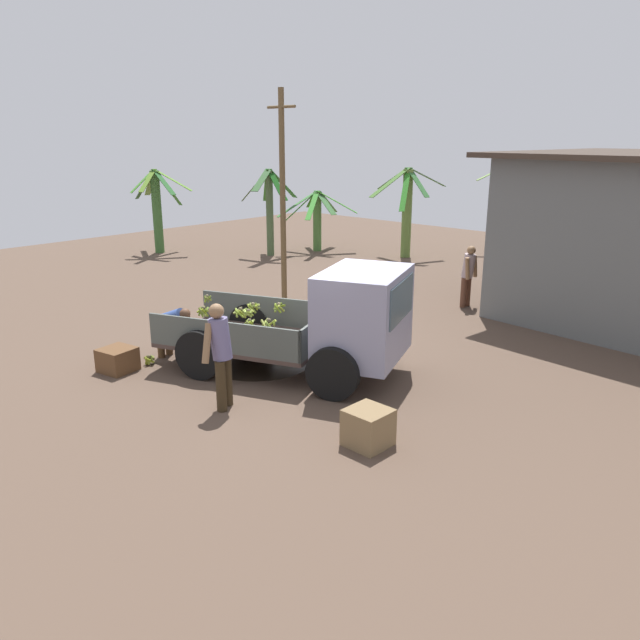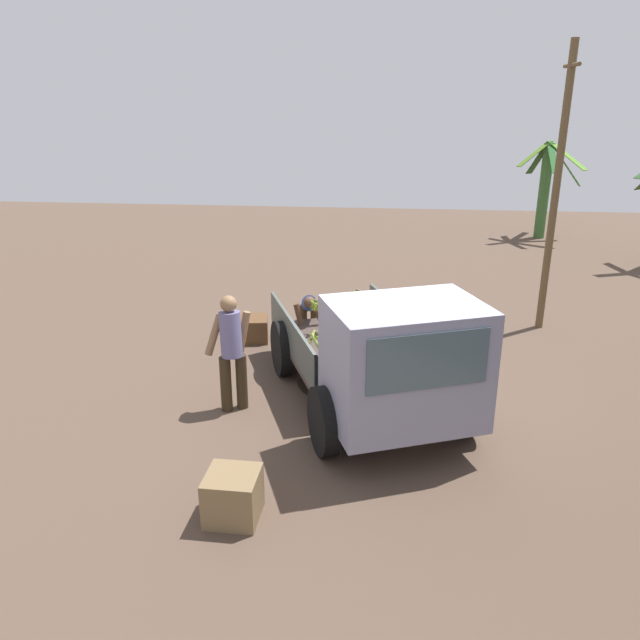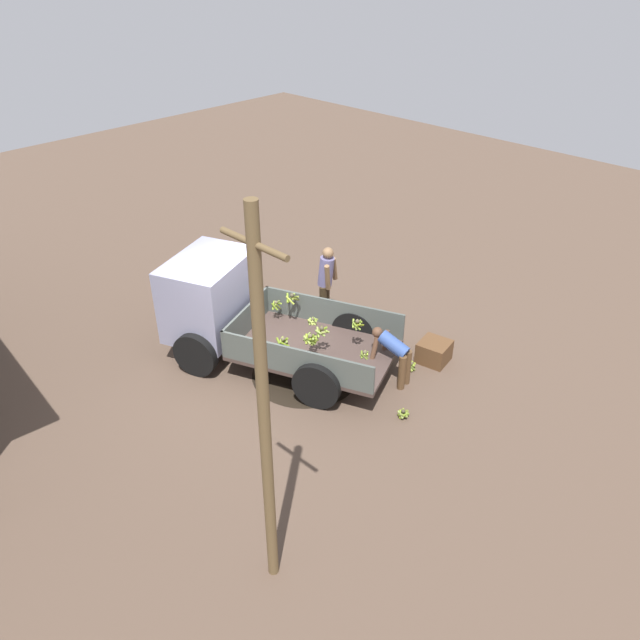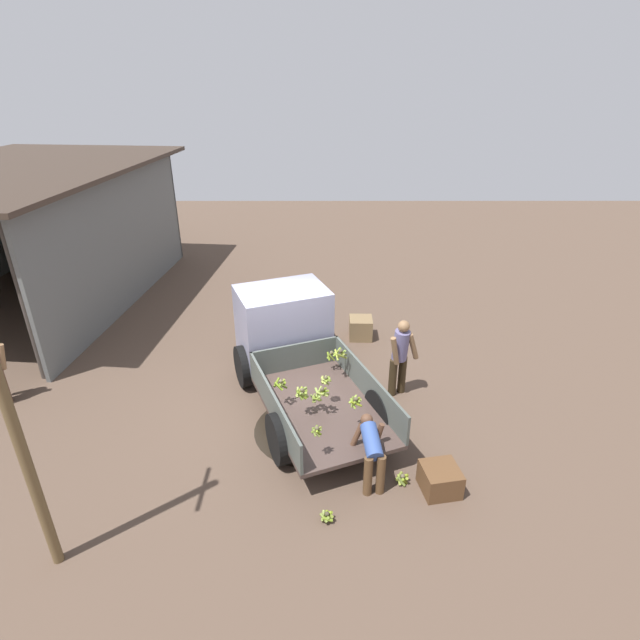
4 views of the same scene
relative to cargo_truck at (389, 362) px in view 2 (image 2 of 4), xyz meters
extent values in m
plane|color=brown|center=(-0.38, 0.06, -1.06)|extent=(36.00, 36.00, 0.00)
cylinder|color=black|center=(-1.66, -0.43, -1.05)|extent=(2.13, 2.13, 0.01)
cube|color=#473731|center=(-1.70, -0.67, -0.56)|extent=(3.54, 2.90, 0.08)
cube|color=#4D554F|center=(-2.04, 0.21, -0.23)|extent=(2.85, 1.16, 0.58)
cube|color=#4D554F|center=(-1.35, -1.54, -0.23)|extent=(2.85, 1.16, 0.58)
cube|color=#4D554F|center=(-0.30, -0.12, -0.23)|extent=(0.75, 1.81, 0.58)
cube|color=#8C8DA9|center=(0.45, 0.18, 0.19)|extent=(1.93, 2.24, 1.57)
cube|color=#4C606B|center=(1.09, 0.43, 0.50)|extent=(0.58, 1.41, 0.69)
cylinder|color=black|center=(-0.10, 1.03, -0.60)|extent=(0.94, 0.54, 0.92)
cylinder|color=black|center=(0.63, -0.82, -0.60)|extent=(0.94, 0.54, 0.92)
cylinder|color=black|center=(-2.48, 0.09, -0.60)|extent=(0.94, 0.54, 0.92)
cylinder|color=black|center=(-1.76, -1.76, -0.60)|extent=(0.94, 0.54, 0.92)
sphere|color=brown|center=(-1.56, -0.74, 0.06)|extent=(0.07, 0.07, 0.07)
cylinder|color=olive|center=(-1.56, -0.80, 0.02)|extent=(0.16, 0.05, 0.09)
cylinder|color=#86A23F|center=(-1.53, -0.77, 0.00)|extent=(0.12, 0.12, 0.13)
cylinder|color=olive|center=(-1.51, -0.75, 0.01)|extent=(0.06, 0.15, 0.12)
cylinder|color=#8AA93A|center=(-1.52, -0.71, 0.00)|extent=(0.12, 0.13, 0.13)
cylinder|color=#9AA740|center=(-1.57, -0.68, 0.01)|extent=(0.15, 0.04, 0.11)
cylinder|color=#A2AF4D|center=(-1.60, -0.70, 0.01)|extent=(0.14, 0.12, 0.12)
cylinder|color=#8F9E44|center=(-1.61, -0.74, 0.00)|extent=(0.04, 0.13, 0.14)
cylinder|color=#91B038|center=(-1.60, -0.79, 0.02)|extent=(0.14, 0.12, 0.10)
sphere|color=#4E4632|center=(-1.88, -0.67, 0.01)|extent=(0.08, 0.08, 0.08)
cylinder|color=#88A23A|center=(-1.92, -0.73, -0.05)|extent=(0.19, 0.15, 0.15)
cylinder|color=olive|center=(-1.84, -0.73, -0.06)|extent=(0.19, 0.13, 0.17)
cylinder|color=olive|center=(-1.82, -0.67, -0.07)|extent=(0.05, 0.17, 0.19)
cylinder|color=#93B141|center=(-1.83, -0.61, -0.06)|extent=(0.17, 0.14, 0.17)
cylinder|color=#8DA947|center=(-1.91, -0.59, -0.04)|extent=(0.21, 0.12, 0.13)
cylinder|color=#A2B04B|center=(-1.97, -0.67, -0.03)|extent=(0.04, 0.21, 0.11)
sphere|color=brown|center=(-3.03, -0.58, 0.06)|extent=(0.07, 0.07, 0.07)
cylinder|color=#8AAC24|center=(-3.05, -0.61, -0.01)|extent=(0.11, 0.10, 0.14)
cylinder|color=olive|center=(-3.01, -0.62, -0.01)|extent=(0.12, 0.09, 0.14)
cylinder|color=olive|center=(-2.97, -0.59, 0.01)|extent=(0.07, 0.14, 0.12)
cylinder|color=olive|center=(-2.99, -0.54, 0.01)|extent=(0.12, 0.13, 0.11)
cylinder|color=olive|center=(-3.05, -0.54, 0.00)|extent=(0.14, 0.09, 0.12)
cylinder|color=olive|center=(-3.06, -0.58, -0.01)|extent=(0.05, 0.12, 0.14)
sphere|color=#49422F|center=(-0.67, -1.04, 0.11)|extent=(0.09, 0.09, 0.09)
cylinder|color=olive|center=(-0.61, -0.98, 0.05)|extent=(0.19, 0.19, 0.15)
cylinder|color=#95A434|center=(-0.70, -0.97, 0.03)|extent=(0.21, 0.10, 0.18)
cylinder|color=olive|center=(-0.76, -1.06, 0.05)|extent=(0.08, 0.23, 0.15)
cylinder|color=olive|center=(-0.70, -1.13, 0.05)|extent=(0.22, 0.10, 0.16)
cylinder|color=#8DAE40|center=(-0.62, -1.08, 0.02)|extent=(0.12, 0.17, 0.21)
sphere|color=brown|center=(-0.37, -0.87, -0.11)|extent=(0.07, 0.07, 0.07)
cylinder|color=olive|center=(-0.42, -0.87, -0.18)|extent=(0.04, 0.15, 0.17)
cylinder|color=#83A42E|center=(-0.39, -0.94, -0.15)|extent=(0.19, 0.09, 0.12)
cylinder|color=olive|center=(-0.31, -0.92, -0.15)|extent=(0.15, 0.17, 0.12)
cylinder|color=#8EAF2D|center=(-0.32, -0.84, -0.18)|extent=(0.11, 0.15, 0.17)
cylinder|color=olive|center=(-0.39, -0.81, -0.18)|extent=(0.17, 0.09, 0.16)
sphere|color=#4E4733|center=(-1.74, -0.56, -0.21)|extent=(0.07, 0.07, 0.07)
cylinder|color=#92AE39|center=(-1.81, -0.58, -0.25)|extent=(0.09, 0.18, 0.10)
cylinder|color=olive|center=(-1.75, -0.60, -0.28)|extent=(0.14, 0.07, 0.16)
cylinder|color=#96A74A|center=(-1.71, -0.60, -0.27)|extent=(0.14, 0.13, 0.15)
cylinder|color=#85A221|center=(-1.69, -0.56, -0.28)|extent=(0.05, 0.14, 0.16)
cylinder|color=#8CA23A|center=(-1.73, -0.52, -0.28)|extent=(0.14, 0.08, 0.16)
cylinder|color=olive|center=(-1.78, -0.51, -0.25)|extent=(0.16, 0.13, 0.11)
sphere|color=brown|center=(-1.92, -0.31, 0.03)|extent=(0.08, 0.08, 0.08)
cylinder|color=#8EA635|center=(-1.93, -0.38, -0.03)|extent=(0.19, 0.05, 0.16)
cylinder|color=olive|center=(-1.89, -0.35, -0.05)|extent=(0.15, 0.13, 0.19)
cylinder|color=olive|center=(-1.84, -0.30, -0.01)|extent=(0.06, 0.20, 0.12)
cylinder|color=#8BA523|center=(-1.87, -0.26, -0.03)|extent=(0.16, 0.16, 0.16)
cylinder|color=#8E9E42|center=(-1.92, -0.23, -0.02)|extent=(0.20, 0.06, 0.14)
cylinder|color=olive|center=(-1.97, -0.27, -0.04)|extent=(0.15, 0.16, 0.17)
cylinder|color=olive|center=(-1.99, -0.31, -0.04)|extent=(0.05, 0.18, 0.17)
cylinder|color=olive|center=(-1.98, -0.35, -0.04)|extent=(0.14, 0.17, 0.17)
sphere|color=brown|center=(-2.27, -1.25, 0.08)|extent=(0.08, 0.08, 0.08)
cylinder|color=olive|center=(-2.32, -1.28, 0.01)|extent=(0.12, 0.16, 0.16)
cylinder|color=olive|center=(-2.27, -1.30, 0.00)|extent=(0.15, 0.05, 0.18)
cylinder|color=olive|center=(-2.23, -1.29, 0.00)|extent=(0.14, 0.12, 0.17)
cylinder|color=olive|center=(-2.22, -1.26, 0.00)|extent=(0.06, 0.15, 0.18)
cylinder|color=#91B039|center=(-2.21, -1.20, 0.03)|extent=(0.15, 0.17, 0.12)
cylinder|color=olive|center=(-2.25, -1.19, 0.01)|extent=(0.17, 0.07, 0.17)
cylinder|color=#8CAF36|center=(-2.30, -1.20, 0.01)|extent=(0.16, 0.12, 0.16)
cylinder|color=olive|center=(-2.35, -1.25, 0.04)|extent=(0.04, 0.19, 0.11)
sphere|color=brown|center=(-1.61, 0.09, 0.01)|extent=(0.08, 0.08, 0.08)
cylinder|color=olive|center=(-1.59, 0.04, -0.07)|extent=(0.17, 0.11, 0.18)
cylinder|color=#9EB13C|center=(-1.55, 0.09, -0.07)|extent=(0.05, 0.18, 0.17)
cylinder|color=olive|center=(-1.58, 0.17, -0.03)|extent=(0.21, 0.12, 0.11)
cylinder|color=olive|center=(-1.68, 0.13, -0.05)|extent=(0.13, 0.19, 0.15)
cylinder|color=olive|center=(-1.66, 0.04, -0.06)|extent=(0.16, 0.16, 0.17)
cylinder|color=brown|center=(-4.53, 3.05, 1.63)|extent=(0.14, 0.14, 5.37)
cylinder|color=brown|center=(-4.53, 3.05, 3.87)|extent=(0.95, 0.07, 0.07)
cylinder|color=#3A642E|center=(-13.21, 4.92, 0.45)|extent=(0.34, 0.34, 3.02)
cube|color=#225724|center=(-12.64, 4.92, 1.59)|extent=(1.16, 0.21, 0.87)
cube|color=#518326|center=(-12.73, 5.38, 1.62)|extent=(1.15, 1.11, 0.80)
cube|color=#3B752B|center=(-13.23, 5.46, 1.32)|extent=(0.22, 1.11, 1.39)
cube|color=olive|center=(-13.88, 5.16, 1.49)|extent=(1.41, 0.68, 1.06)
cube|color=#325629|center=(-13.53, 4.71, 1.48)|extent=(0.79, 0.64, 1.09)
cube|color=#3B7B26|center=(-13.35, 4.49, 1.61)|extent=(0.51, 0.94, 0.83)
cube|color=#4C7120|center=(-12.89, 4.41, 1.65)|extent=(0.81, 1.12, 0.74)
cylinder|color=#342817|center=(-0.37, -2.37, -0.63)|extent=(0.23, 0.23, 0.85)
cylinder|color=#342817|center=(-0.49, -2.16, -0.63)|extent=(0.23, 0.23, 0.85)
cylinder|color=slate|center=(-0.46, -2.28, 0.13)|extent=(0.48, 0.45, 0.69)
sphere|color=#8C6746|center=(-0.50, -2.30, 0.58)|extent=(0.24, 0.24, 0.24)
cylinder|color=#8C6746|center=(-0.47, -2.53, 0.11)|extent=(0.25, 0.33, 0.63)
cylinder|color=#8C6746|center=(-0.64, -2.14, 0.10)|extent=(0.21, 0.26, 0.64)
cylinder|color=brown|center=(-3.29, -1.40, -0.69)|extent=(0.16, 0.16, 0.74)
cylinder|color=brown|center=(-3.26, -1.60, -0.69)|extent=(0.16, 0.16, 0.74)
cylinder|color=#365195|center=(-3.01, -1.46, -0.21)|extent=(0.67, 0.36, 0.46)
sphere|color=brown|center=(-2.64, -1.41, -0.07)|extent=(0.21, 0.21, 0.21)
cylinder|color=brown|center=(-2.72, -1.23, -0.38)|extent=(0.13, 0.28, 0.55)
cylinder|color=brown|center=(-2.70, -1.60, -0.39)|extent=(0.13, 0.22, 0.55)
sphere|color=brown|center=(-3.08, -2.00, -0.90)|extent=(0.08, 0.08, 0.08)
cylinder|color=olive|center=(-3.11, -2.03, -0.97)|extent=(0.13, 0.14, 0.17)
cylinder|color=olive|center=(-3.07, -2.05, -0.96)|extent=(0.16, 0.08, 0.16)
cylinder|color=olive|center=(-3.02, -2.03, -0.95)|extent=(0.11, 0.18, 0.14)
cylinder|color=olive|center=(-3.03, -1.95, -0.94)|extent=(0.17, 0.16, 0.12)
cylinder|color=#8FA23C|center=(-3.09, -1.95, -0.96)|extent=(0.16, 0.07, 0.16)
cylinder|color=olive|center=(-3.12, -1.98, -0.96)|extent=(0.11, 0.16, 0.16)
sphere|color=#433D2B|center=(-3.85, -0.74, -0.91)|extent=(0.07, 0.07, 0.07)
cylinder|color=#8DAC24|center=(-3.81, -0.71, -0.98)|extent=(0.12, 0.14, 0.15)
cylinder|color=olive|center=(-3.84, -0.68, -0.96)|extent=(0.17, 0.07, 0.12)
cylinder|color=olive|center=(-3.89, -0.69, -0.95)|extent=(0.16, 0.14, 0.10)
cylinder|color=olive|center=(-3.91, -0.74, -0.95)|extent=(0.06, 0.17, 0.11)
cylinder|color=olive|center=(-3.87, -0.78, -0.98)|extent=(0.14, 0.11, 0.15)
cylinder|color=olive|center=(-3.83, -0.79, -0.97)|extent=(0.16, 0.09, 0.13)
cylinder|color=#93AF2B|center=(-3.79, -0.75, -0.97)|extent=(0.08, 0.16, 0.14)
cube|color=brown|center=(-3.21, -2.58, -0.83)|extent=(0.68, 0.68, 0.44)
cube|color=olive|center=(2.07, -1.68, -0.78)|extent=(0.59, 0.59, 0.55)
camera|label=1|loc=(7.05, -8.07, 3.22)|focal=35.00mm
camera|label=2|loc=(7.73, -0.11, 3.37)|focal=35.00mm
camera|label=3|loc=(-8.78, 6.53, 6.40)|focal=35.00mm
camera|label=4|loc=(-9.32, -0.62, 5.08)|focal=28.00mm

